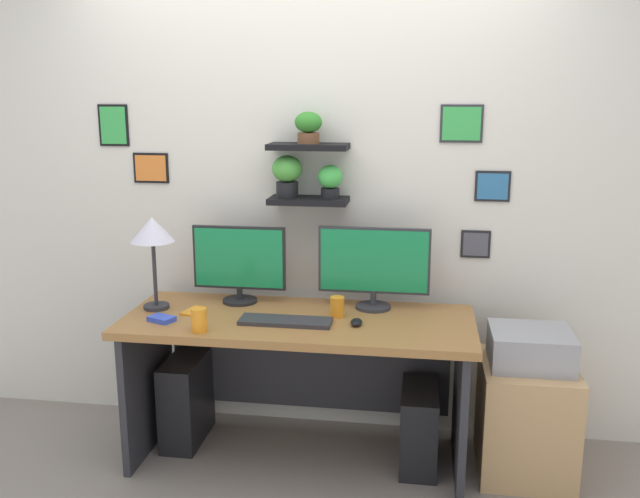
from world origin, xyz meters
name	(u,v)px	position (x,y,z in m)	size (l,w,h in m)	color
ground_plane	(299,457)	(0.00, 0.00, 0.00)	(8.00, 8.00, 0.00)	gray
back_wall_assembly	(312,183)	(0.00, 0.44, 1.35)	(4.40, 0.24, 2.70)	silver
desk	(301,354)	(0.00, 0.06, 0.54)	(1.71, 0.68, 0.75)	#9E6B38
monitor_left	(239,263)	(-0.35, 0.22, 0.96)	(0.49, 0.18, 0.40)	black
monitor_right	(374,265)	(0.35, 0.22, 0.97)	(0.56, 0.18, 0.42)	#2D2D33
keyboard	(286,321)	(-0.05, -0.09, 0.76)	(0.44, 0.14, 0.02)	#2D2D33
computer_mouse	(356,322)	(0.29, -0.06, 0.77)	(0.06, 0.09, 0.03)	black
desk_lamp	(153,235)	(-0.74, 0.04, 1.13)	(0.22, 0.22, 0.47)	#2D2D33
cell_phone	(193,311)	(-0.54, 0.01, 0.76)	(0.07, 0.14, 0.01)	orange
pen_cup	(337,307)	(0.18, 0.05, 0.80)	(0.07, 0.07, 0.10)	orange
scissors_tray	(162,319)	(-0.64, -0.15, 0.76)	(0.12, 0.08, 0.02)	blue
water_cup	(199,320)	(-0.41, -0.26, 0.81)	(0.07, 0.07, 0.11)	orange
drawer_cabinet	(525,418)	(1.11, 0.06, 0.28)	(0.44, 0.50, 0.55)	tan
printer	(531,348)	(1.11, 0.06, 0.64)	(0.38, 0.34, 0.17)	#9E9EA3
computer_tower_left	(187,399)	(-0.63, 0.10, 0.23)	(0.18, 0.40, 0.46)	black
computer_tower_right	(419,426)	(0.60, 0.04, 0.20)	(0.18, 0.40, 0.40)	black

